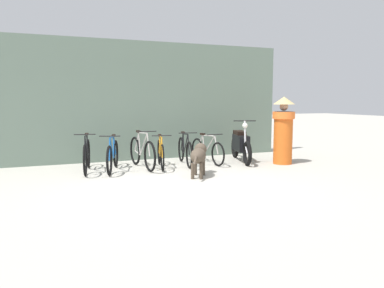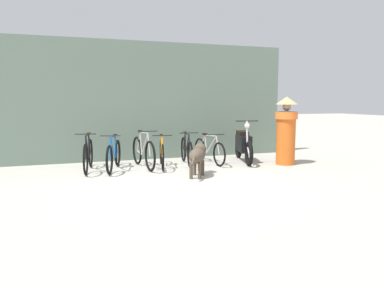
{
  "view_description": "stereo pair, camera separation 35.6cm",
  "coord_description": "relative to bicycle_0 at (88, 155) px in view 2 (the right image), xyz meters",
  "views": [
    {
      "loc": [
        -2.41,
        -6.8,
        1.65
      ],
      "look_at": [
        0.71,
        1.05,
        0.65
      ],
      "focal_mm": 35.0,
      "sensor_mm": 36.0,
      "label": 1
    },
    {
      "loc": [
        -2.08,
        -6.92,
        1.65
      ],
      "look_at": [
        0.71,
        1.05,
        0.65
      ],
      "focal_mm": 35.0,
      "sensor_mm": 36.0,
      "label": 2
    }
  ],
  "objects": [
    {
      "name": "ground_plane",
      "position": [
        1.52,
        -2.0,
        -0.37
      ],
      "size": [
        60.0,
        60.0,
        0.0
      ],
      "primitive_type": "plane",
      "color": "#B7B2A5"
    },
    {
      "name": "bicycle_2",
      "position": [
        1.3,
        -0.02,
        0.01
      ],
      "size": [
        0.46,
        1.79,
        0.93
      ],
      "rotation": [
        0.0,
        0.0,
        -1.48
      ],
      "color": "black",
      "rests_on": "ground"
    },
    {
      "name": "shop_wall_back",
      "position": [
        1.52,
        1.32,
        1.24
      ],
      "size": [
        8.57,
        0.2,
        3.23
      ],
      "color": "slate",
      "rests_on": "ground"
    },
    {
      "name": "bicycle_4",
      "position": [
        2.43,
        0.04,
        -0.02
      ],
      "size": [
        0.46,
        1.7,
        0.86
      ],
      "rotation": [
        0.0,
        0.0,
        -1.73
      ],
      "color": "black",
      "rests_on": "ground"
    },
    {
      "name": "bicycle_0",
      "position": [
        0.0,
        0.0,
        0.0
      ],
      "size": [
        0.46,
        1.71,
        0.91
      ],
      "rotation": [
        0.0,
        0.0,
        -1.75
      ],
      "color": "black",
      "rests_on": "ground"
    },
    {
      "name": "bicycle_5",
      "position": [
        3.06,
        0.06,
        -0.04
      ],
      "size": [
        0.46,
        1.68,
        0.8
      ],
      "rotation": [
        0.0,
        0.0,
        -1.47
      ],
      "color": "black",
      "rests_on": "ground"
    },
    {
      "name": "stray_dog",
      "position": [
        2.19,
        -1.44,
        0.09
      ],
      "size": [
        0.72,
        1.08,
        0.69
      ],
      "rotation": [
        0.0,
        0.0,
        1.04
      ],
      "color": "#4C3F33",
      "rests_on": "ground"
    },
    {
      "name": "motorcycle",
      "position": [
        4.0,
        -0.04,
        0.09
      ],
      "size": [
        0.69,
        1.94,
        1.13
      ],
      "rotation": [
        0.0,
        0.0,
        -1.84
      ],
      "color": "black",
      "rests_on": "ground"
    },
    {
      "name": "bicycle_3",
      "position": [
        1.73,
        -0.13,
        -0.03
      ],
      "size": [
        0.48,
        1.56,
        0.83
      ],
      "rotation": [
        0.0,
        0.0,
        -1.78
      ],
      "color": "black",
      "rests_on": "ground"
    },
    {
      "name": "bicycle_1",
      "position": [
        0.57,
        -0.11,
        -0.02
      ],
      "size": [
        0.63,
        1.69,
        0.86
      ],
      "rotation": [
        0.0,
        0.0,
        -1.87
      ],
      "color": "black",
      "rests_on": "ground"
    },
    {
      "name": "person_in_robes",
      "position": [
        4.84,
        -0.76,
        0.53
      ],
      "size": [
        0.68,
        0.68,
        1.73
      ],
      "rotation": [
        0.0,
        0.0,
        2.9
      ],
      "color": "orange",
      "rests_on": "ground"
    }
  ]
}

